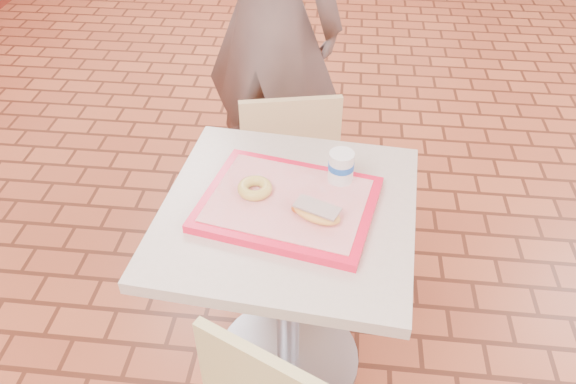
# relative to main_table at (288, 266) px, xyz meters

# --- Properties ---
(main_table) EXTENTS (0.74, 0.74, 0.78)m
(main_table) POSITION_rel_main_table_xyz_m (0.00, 0.00, 0.00)
(main_table) COLOR #B5A391
(main_table) RESTS_ON ground
(chair_main_back) EXTENTS (0.46, 0.46, 0.83)m
(chair_main_back) POSITION_rel_main_table_xyz_m (-0.07, 0.64, -0.06)
(chair_main_back) COLOR #D7BB81
(chair_main_back) RESTS_ON ground
(customer) EXTENTS (0.74, 0.58, 1.79)m
(customer) POSITION_rel_main_table_xyz_m (-0.19, 1.06, 0.37)
(customer) COLOR brown
(customer) RESTS_ON ground
(serving_tray) EXTENTS (0.50, 0.39, 0.03)m
(serving_tray) POSITION_rel_main_table_xyz_m (0.00, 0.00, 0.27)
(serving_tray) COLOR red
(serving_tray) RESTS_ON main_table
(ring_donut) EXTENTS (0.11, 0.11, 0.03)m
(ring_donut) POSITION_rel_main_table_xyz_m (-0.10, 0.02, 0.30)
(ring_donut) COLOR gold
(ring_donut) RESTS_ON serving_tray
(long_john_donut) EXTENTS (0.16, 0.12, 0.05)m
(long_john_donut) POSITION_rel_main_table_xyz_m (0.09, -0.07, 0.31)
(long_john_donut) COLOR #EBA344
(long_john_donut) RESTS_ON serving_tray
(paper_cup) EXTENTS (0.08, 0.08, 0.10)m
(paper_cup) POSITION_rel_main_table_xyz_m (0.15, 0.11, 0.34)
(paper_cup) COLOR silver
(paper_cup) RESTS_ON serving_tray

